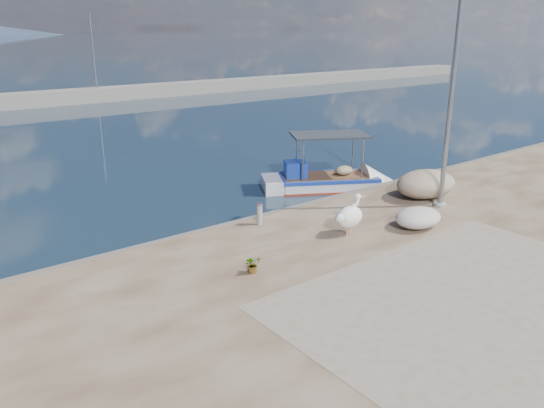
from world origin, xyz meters
The scene contains 10 objects.
ground centered at (0.00, 0.00, 0.00)m, with size 1400.00×1400.00×0.00m, color #162635.
quay_patch centered at (1.00, -3.00, 0.50)m, with size 9.00×7.00×0.01m, color gray.
breakwater centered at (0.00, 40.00, 0.60)m, with size 120.00×2.20×7.50m.
boat_right centered at (5.46, 7.19, 0.21)m, with size 5.67×4.28×2.64m.
pelican centered at (1.56, 2.08, 1.06)m, with size 1.22×0.60×1.19m.
lamp_post centered at (5.92, 2.06, 3.80)m, with size 0.44×0.96×7.00m.
bollard_near centered at (-0.06, 4.35, 0.88)m, with size 0.23×0.23×0.70m.
potted_plant centered at (-2.22, 1.71, 0.73)m, with size 0.41×0.35×0.45m, color #33722D.
net_pile_c centered at (6.37, 3.00, 0.98)m, with size 2.46×1.76×0.97m, color tan.
net_pile_d centered at (3.65, 1.23, 0.80)m, with size 1.58×1.19×0.59m, color beige.
Camera 1 is at (-9.18, -8.08, 6.28)m, focal length 35.00 mm.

